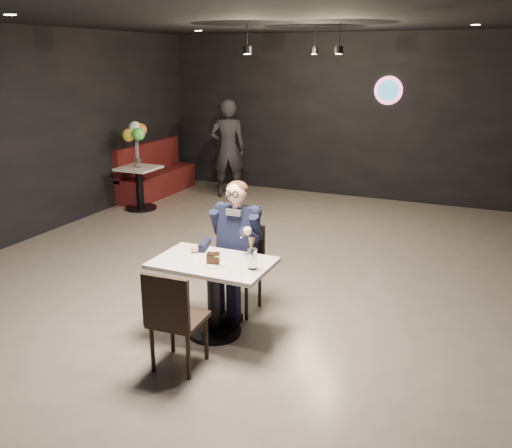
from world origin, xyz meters
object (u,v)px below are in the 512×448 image
at_px(main_table, 214,298).
at_px(side_table, 140,187).
at_px(seated_man, 238,246).
at_px(sundae_glass, 252,259).
at_px(balloon_vase, 138,162).
at_px(booth_bench, 157,169).
at_px(passerby, 228,149).
at_px(chair_far, 238,270).
at_px(chair_near, 179,317).

bearing_deg(main_table, side_table, 133.64).
bearing_deg(seated_man, sundae_glass, -54.00).
bearing_deg(main_table, balloon_vase, 133.64).
relative_size(booth_bench, balloon_vase, 12.25).
height_order(side_table, balloon_vase, balloon_vase).
distance_m(booth_bench, passerby, 1.44).
bearing_deg(side_table, passerby, 54.83).
bearing_deg(seated_man, chair_far, 0.00).
bearing_deg(main_table, chair_far, 90.00).
height_order(side_table, passerby, passerby).
xyz_separation_m(side_table, balloon_vase, (0.00, 0.00, 0.44)).
height_order(booth_bench, passerby, passerby).
xyz_separation_m(main_table, booth_bench, (-3.60, 4.46, 0.13)).
xyz_separation_m(seated_man, side_table, (-3.30, 2.91, -0.33)).
height_order(main_table, passerby, passerby).
xyz_separation_m(booth_bench, side_table, (0.30, -1.00, -0.11)).
height_order(sundae_glass, passerby, passerby).
xyz_separation_m(chair_near, booth_bench, (-3.60, 5.09, 0.04)).
height_order(balloon_vase, passerby, passerby).
relative_size(chair_near, passerby, 0.50).
bearing_deg(sundae_glass, main_table, 176.43).
xyz_separation_m(seated_man, booth_bench, (-3.60, 3.91, -0.22)).
bearing_deg(side_table, sundae_glass, -43.16).
bearing_deg(sundae_glass, balloon_vase, 136.84).
distance_m(chair_far, sundae_glass, 0.81).
xyz_separation_m(chair_near, passerby, (-2.29, 5.52, 0.46)).
bearing_deg(passerby, booth_bench, -7.41).
distance_m(main_table, balloon_vase, 4.80).
height_order(sundae_glass, side_table, sundae_glass).
relative_size(side_table, balloon_vase, 4.80).
bearing_deg(sundae_glass, booth_bench, 131.85).
xyz_separation_m(seated_man, balloon_vase, (-3.30, 2.91, 0.11)).
bearing_deg(sundae_glass, seated_man, 126.00).
relative_size(main_table, chair_near, 1.20).
height_order(chair_far, passerby, passerby).
bearing_deg(booth_bench, seated_man, -47.37).
height_order(seated_man, side_table, seated_man).
bearing_deg(side_table, seated_man, -41.41).
bearing_deg(balloon_vase, main_table, -46.36).
relative_size(chair_far, booth_bench, 0.46).
relative_size(sundae_glass, balloon_vase, 1.15).
xyz_separation_m(chair_near, seated_man, (0.00, 1.18, 0.26)).
distance_m(sundae_glass, passerby, 5.62).
distance_m(chair_far, chair_near, 1.18).
relative_size(side_table, passerby, 0.43).
bearing_deg(sundae_glass, chair_near, -124.93).
bearing_deg(main_table, sundae_glass, -3.57).
bearing_deg(seated_man, chair_near, -90.00).
xyz_separation_m(seated_man, passerby, (-2.29, 4.34, 0.20)).
height_order(main_table, side_table, side_table).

